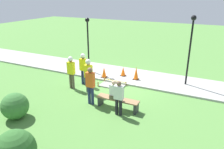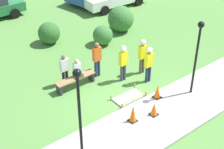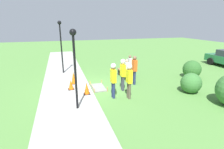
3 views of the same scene
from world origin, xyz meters
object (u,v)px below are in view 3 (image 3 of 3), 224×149
(traffic_cone_far_patch, at_px, (71,85))
(lamppost_near, at_px, (74,58))
(person_seated_on_bench, at_px, (126,67))
(bystander_in_gray_shirt, at_px, (130,65))
(bystander_in_orange_shirt, at_px, (134,68))
(worker_supervisor, at_px, (129,78))
(traffic_cone_near_patch, at_px, (74,78))
(park_bench, at_px, (125,73))
(lamppost_far, at_px, (61,39))
(worker_trainee, at_px, (123,72))
(traffic_cone_sidewalk_edge, at_px, (87,88))
(worker_assistant, at_px, (113,77))

(traffic_cone_far_patch, height_order, lamppost_near, lamppost_near)
(person_seated_on_bench, relative_size, bystander_in_gray_shirt, 0.56)
(traffic_cone_far_patch, relative_size, bystander_in_orange_shirt, 0.31)
(worker_supervisor, bearing_deg, traffic_cone_near_patch, -137.81)
(park_bench, xyz_separation_m, person_seated_on_bench, (0.16, 0.05, 0.50))
(traffic_cone_near_patch, bearing_deg, traffic_cone_far_patch, -14.14)
(traffic_cone_far_patch, distance_m, lamppost_far, 4.40)
(park_bench, xyz_separation_m, lamppost_near, (3.82, -3.72, 2.05))
(person_seated_on_bench, relative_size, worker_trainee, 0.48)
(lamppost_far, bearing_deg, bystander_in_orange_shirt, 48.60)
(traffic_cone_near_patch, height_order, lamppost_far, lamppost_far)
(bystander_in_orange_shirt, bearing_deg, bystander_in_gray_shirt, 167.65)
(traffic_cone_far_patch, relative_size, lamppost_near, 0.17)
(traffic_cone_near_patch, xyz_separation_m, bystander_in_orange_shirt, (0.94, 3.72, 0.56))
(bystander_in_gray_shirt, bearing_deg, bystander_in_orange_shirt, -12.35)
(bystander_in_orange_shirt, bearing_deg, traffic_cone_near_patch, -104.16)
(traffic_cone_near_patch, relative_size, lamppost_far, 0.21)
(bystander_in_orange_shirt, xyz_separation_m, bystander_in_gray_shirt, (-1.61, 0.35, -0.16))
(traffic_cone_near_patch, xyz_separation_m, traffic_cone_sidewalk_edge, (1.90, 0.53, -0.07))
(worker_assistant, height_order, lamppost_far, lamppost_far)
(traffic_cone_far_patch, xyz_separation_m, lamppost_near, (2.45, 0.11, 2.03))
(traffic_cone_sidewalk_edge, bearing_deg, worker_trainee, 95.50)
(person_seated_on_bench, bearing_deg, traffic_cone_near_patch, -86.06)
(traffic_cone_near_patch, xyz_separation_m, bystander_in_gray_shirt, (-0.67, 4.07, 0.40))
(park_bench, bearing_deg, traffic_cone_near_patch, -83.42)
(worker_trainee, bearing_deg, bystander_in_gray_shirt, 149.24)
(worker_assistant, height_order, worker_trainee, same)
(bystander_in_gray_shirt, distance_m, lamppost_far, 5.38)
(park_bench, xyz_separation_m, lamppost_far, (-2.41, -4.14, 2.26))
(traffic_cone_far_patch, distance_m, bystander_in_gray_shirt, 4.63)
(lamppost_far, bearing_deg, worker_trainee, 35.37)
(traffic_cone_near_patch, relative_size, worker_trainee, 0.43)
(worker_supervisor, bearing_deg, bystander_in_orange_shirt, 149.35)
(park_bench, bearing_deg, traffic_cone_sidewalk_edge, -52.85)
(traffic_cone_sidewalk_edge, distance_m, worker_supervisor, 2.36)
(bystander_in_gray_shirt, bearing_deg, person_seated_on_bench, -45.61)
(worker_supervisor, height_order, bystander_in_gray_shirt, worker_supervisor)
(person_seated_on_bench, height_order, worker_supervisor, worker_supervisor)
(bystander_in_gray_shirt, bearing_deg, park_bench, -61.75)
(traffic_cone_near_patch, relative_size, lamppost_near, 0.23)
(bystander_in_orange_shirt, height_order, lamppost_far, lamppost_far)
(worker_supervisor, bearing_deg, person_seated_on_bench, 161.22)
(worker_assistant, bearing_deg, lamppost_far, -156.14)
(bystander_in_gray_shirt, distance_m, lamppost_near, 6.05)
(worker_supervisor, height_order, worker_trainee, worker_trainee)
(traffic_cone_sidewalk_edge, distance_m, worker_assistant, 1.61)
(traffic_cone_sidewalk_edge, height_order, worker_assistant, worker_assistant)
(person_seated_on_bench, xyz_separation_m, lamppost_far, (-2.57, -4.19, 1.76))
(traffic_cone_far_patch, bearing_deg, lamppost_near, 2.46)
(lamppost_near, bearing_deg, worker_trainee, 121.40)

